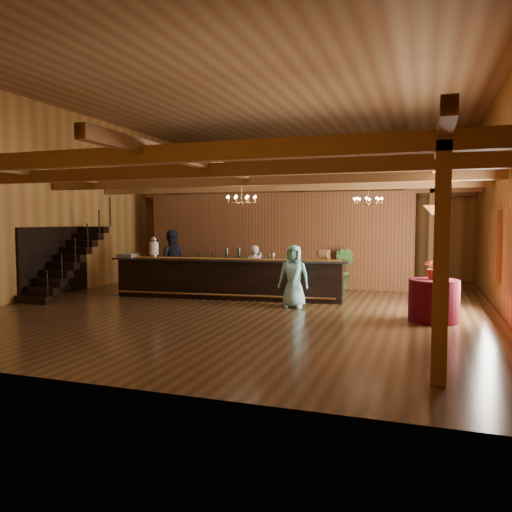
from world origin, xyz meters
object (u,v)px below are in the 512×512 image
(tasting_bar, at_px, (228,278))
(chandelier_left, at_px, (241,199))
(staff_second, at_px, (171,260))
(floor_plant, at_px, (342,269))
(backbar_shelf, at_px, (233,274))
(pendant_lamp, at_px, (436,210))
(bartender, at_px, (255,270))
(round_table, at_px, (434,301))
(guest, at_px, (294,276))
(raffle_drum, at_px, (324,254))
(beverage_dispenser, at_px, (154,247))
(chandelier_right, at_px, (368,201))

(tasting_bar, height_order, chandelier_left, chandelier_left)
(staff_second, height_order, floor_plant, staff_second)
(backbar_shelf, height_order, pendant_lamp, pendant_lamp)
(staff_second, bearing_deg, backbar_shelf, -155.36)
(tasting_bar, height_order, bartender, bartender)
(backbar_shelf, bearing_deg, pendant_lamp, -31.12)
(round_table, bearing_deg, floor_plant, 121.01)
(bartender, distance_m, guest, 2.34)
(raffle_drum, bearing_deg, backbar_shelf, 146.43)
(pendant_lamp, xyz_separation_m, bartender, (-4.91, 2.43, -1.67))
(chandelier_left, bearing_deg, guest, -8.56)
(beverage_dispenser, xyz_separation_m, chandelier_right, (5.90, 1.70, 1.34))
(pendant_lamp, relative_size, guest, 0.57)
(raffle_drum, xyz_separation_m, floor_plant, (0.08, 2.66, -0.63))
(raffle_drum, distance_m, chandelier_left, 2.62)
(backbar_shelf, distance_m, chandelier_right, 5.14)
(backbar_shelf, xyz_separation_m, pendant_lamp, (6.23, -4.10, 2.00))
(staff_second, xyz_separation_m, floor_plant, (4.99, 2.00, -0.29))
(raffle_drum, distance_m, backbar_shelf, 4.27)
(beverage_dispenser, relative_size, round_table, 0.57)
(chandelier_right, relative_size, staff_second, 0.42)
(round_table, relative_size, floor_plant, 0.80)
(chandelier_left, height_order, pendant_lamp, same)
(chandelier_left, bearing_deg, backbar_shelf, 114.94)
(tasting_bar, bearing_deg, guest, -27.35)
(chandelier_left, bearing_deg, staff_second, 152.67)
(chandelier_right, relative_size, guest, 0.51)
(tasting_bar, distance_m, floor_plant, 3.97)
(beverage_dispenser, height_order, guest, beverage_dispenser)
(round_table, bearing_deg, chandelier_right, 119.44)
(backbar_shelf, distance_m, staff_second, 2.25)
(round_table, height_order, guest, guest)
(chandelier_left, relative_size, floor_plant, 0.61)
(tasting_bar, xyz_separation_m, round_table, (5.42, -1.58, -0.11))
(raffle_drum, height_order, round_table, raffle_drum)
(round_table, distance_m, floor_plant, 5.19)
(staff_second, bearing_deg, chandelier_left, 128.19)
(backbar_shelf, distance_m, round_table, 7.46)
(guest, bearing_deg, pendant_lamp, -14.36)
(staff_second, height_order, guest, staff_second)
(chandelier_left, distance_m, pendant_lamp, 4.88)
(beverage_dispenser, distance_m, bartender, 3.00)
(raffle_drum, xyz_separation_m, backbar_shelf, (-3.48, 2.31, -0.88))
(backbar_shelf, bearing_deg, raffle_drum, -31.37)
(raffle_drum, height_order, floor_plant, raffle_drum)
(beverage_dispenser, relative_size, chandelier_left, 0.75)
(beverage_dispenser, relative_size, bartender, 0.41)
(backbar_shelf, bearing_deg, beverage_dispenser, -115.85)
(backbar_shelf, height_order, bartender, bartender)
(chandelier_left, relative_size, pendant_lamp, 0.89)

